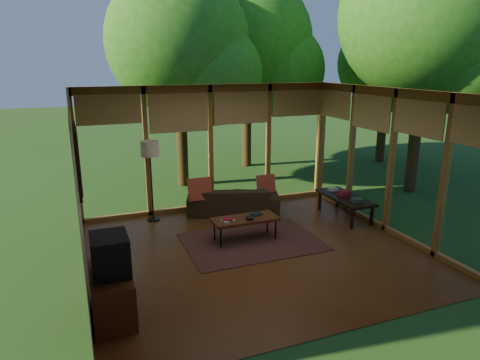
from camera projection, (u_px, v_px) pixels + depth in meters
name	position (u px, v px, depth m)	size (l,w,h in m)	color
floor	(255.00, 251.00, 7.37)	(5.50, 5.50, 0.00)	brown
ceiling	(257.00, 92.00, 6.66)	(5.50, 5.50, 0.00)	silver
wall_left	(78.00, 193.00, 6.06)	(0.04, 5.00, 2.70)	beige
wall_front	(345.00, 229.00, 4.77)	(5.50, 0.04, 2.70)	beige
window_wall_back	(211.00, 148.00, 9.26)	(5.50, 0.12, 2.70)	olive
window_wall_right	(392.00, 162.00, 7.97)	(0.12, 5.00, 2.70)	olive
exterior_lawn	(359.00, 143.00, 17.36)	(40.00, 40.00, 0.00)	#21481B
tree_nw	(178.00, 43.00, 10.47)	(3.52, 3.52, 5.38)	#3D2D16
tree_ne	(246.00, 42.00, 12.62)	(3.90, 3.90, 5.67)	#3D2D16
tree_se	(425.00, 15.00, 9.71)	(3.90, 3.90, 6.14)	#3D2D16
tree_far	(383.00, 63.00, 13.29)	(2.78, 2.78, 4.51)	#3D2D16
rug	(252.00, 242.00, 7.75)	(2.40, 1.70, 0.01)	brown
sofa	(233.00, 200.00, 9.21)	(1.95, 0.76, 0.57)	#322719
pillow_left	(200.00, 189.00, 8.82)	(0.46, 0.15, 0.46)	maroon
pillow_right	(266.00, 184.00, 9.35)	(0.39, 0.13, 0.39)	maroon
ct_book_lower	(228.00, 221.00, 7.56)	(0.21, 0.16, 0.03)	beige
ct_book_upper	(228.00, 219.00, 7.55)	(0.17, 0.13, 0.03)	maroon
ct_book_side	(256.00, 214.00, 7.89)	(0.18, 0.14, 0.03)	black
ct_bowl	(250.00, 218.00, 7.65)	(0.16, 0.16, 0.07)	black
media_cabinet	(112.00, 295.00, 5.42)	(0.50, 1.00, 0.60)	#562817
television	(110.00, 255.00, 5.28)	(0.45, 0.55, 0.50)	black
console_book_a	(357.00, 200.00, 8.51)	(0.20, 0.15, 0.07)	#2D4F42
console_book_b	(344.00, 193.00, 8.91)	(0.21, 0.16, 0.10)	maroon
console_book_c	(333.00, 189.00, 9.28)	(0.20, 0.14, 0.05)	beige
floor_lamp	(150.00, 153.00, 8.46)	(0.36, 0.36, 1.65)	black
coffee_table	(245.00, 220.00, 7.74)	(1.20, 0.50, 0.43)	#562817
side_console	(345.00, 198.00, 8.89)	(0.60, 1.40, 0.46)	black
wall_painting	(78.00, 159.00, 7.27)	(0.06, 1.35, 1.15)	black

